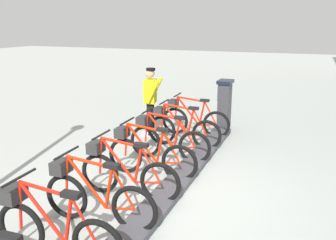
{
  "coord_description": "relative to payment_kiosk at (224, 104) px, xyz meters",
  "views": [
    {
      "loc": [
        -1.94,
        4.77,
        2.7
      ],
      "look_at": [
        0.5,
        -1.33,
        0.9
      ],
      "focal_mm": 38.0,
      "sensor_mm": 36.0,
      "label": 1
    }
  ],
  "objects": [
    {
      "name": "bike_docked_6",
      "position": [
        0.57,
        6.13,
        -0.24
      ],
      "size": [
        1.72,
        0.54,
        1.02
      ],
      "color": "black",
      "rests_on": "ground"
    },
    {
      "name": "bike_docked_3",
      "position": [
        0.57,
        3.53,
        -0.24
      ],
      "size": [
        1.72,
        0.54,
        1.02
      ],
      "color": "black",
      "rests_on": "ground"
    },
    {
      "name": "bike_docked_4",
      "position": [
        0.57,
        4.4,
        -0.24
      ],
      "size": [
        1.72,
        0.54,
        1.02
      ],
      "color": "black",
      "rests_on": "ground"
    },
    {
      "name": "payment_kiosk",
      "position": [
        0.0,
        0.0,
        0.0
      ],
      "size": [
        0.36,
        0.52,
        1.28
      ],
      "color": "#38383D",
      "rests_on": "ground"
    },
    {
      "name": "bike_docked_2",
      "position": [
        0.57,
        2.66,
        -0.24
      ],
      "size": [
        1.72,
        0.54,
        1.02
      ],
      "color": "black",
      "rests_on": "ground"
    },
    {
      "name": "dock_rail_base",
      "position": [
        -0.05,
        4.19,
        -0.62
      ],
      "size": [
        0.44,
        7.73,
        0.1
      ],
      "primitive_type": "cube",
      "color": "#47474C",
      "rests_on": "ground"
    },
    {
      "name": "bike_docked_0",
      "position": [
        0.57,
        0.93,
        -0.24
      ],
      "size": [
        1.72,
        0.54,
        1.02
      ],
      "color": "black",
      "rests_on": "ground"
    },
    {
      "name": "worker_near_rack",
      "position": [
        1.55,
        1.23,
        0.24
      ],
      "size": [
        0.51,
        0.68,
        1.66
      ],
      "color": "white",
      "rests_on": "ground"
    },
    {
      "name": "bike_docked_1",
      "position": [
        0.57,
        1.8,
        -0.24
      ],
      "size": [
        1.72,
        0.54,
        1.02
      ],
      "color": "black",
      "rests_on": "ground"
    },
    {
      "name": "ground_plane",
      "position": [
        -0.05,
        4.19,
        -0.67
      ],
      "size": [
        60.0,
        60.0,
        0.0
      ],
      "primitive_type": "plane",
      "color": "#A7ACA5"
    },
    {
      "name": "bike_docked_5",
      "position": [
        0.57,
        5.26,
        -0.24
      ],
      "size": [
        1.72,
        0.54,
        1.02
      ],
      "color": "black",
      "rests_on": "ground"
    }
  ]
}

